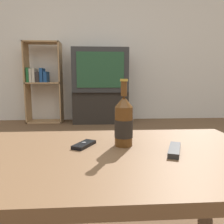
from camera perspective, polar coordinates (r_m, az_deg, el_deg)
back_wall at (r=3.88m, az=-2.71°, el=17.43°), size 8.00×0.05×2.60m
coffee_table at (r=0.88m, az=1.05°, el=-13.90°), size 1.18×0.73×0.41m
tv_stand at (r=3.58m, az=-3.02°, el=1.32°), size 0.87×0.42×0.50m
television at (r=3.55m, az=-3.09°, el=10.75°), size 0.86×0.52×0.67m
bookshelf at (r=3.73m, az=-17.82°, el=7.79°), size 0.56×0.30×1.28m
beer_bottle at (r=0.91m, az=3.07°, el=-2.66°), size 0.08×0.08×0.28m
cell_phone at (r=0.93m, az=-7.32°, el=-8.43°), size 0.10×0.13×0.02m
remote_control at (r=0.88m, az=16.00°, el=-9.48°), size 0.10×0.16×0.02m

